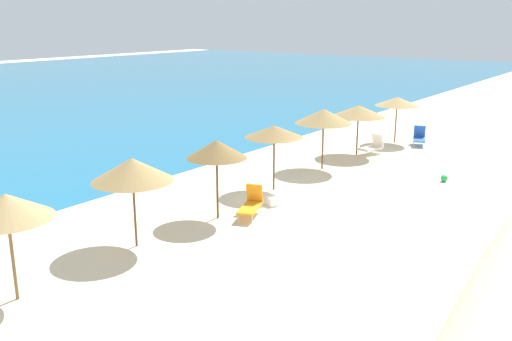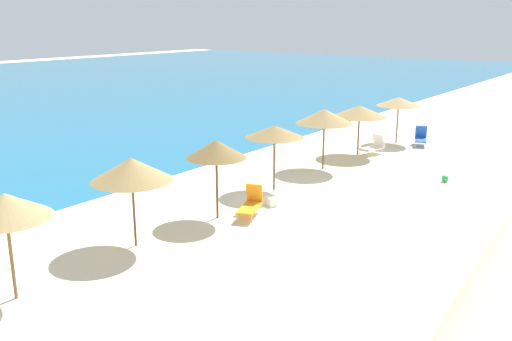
% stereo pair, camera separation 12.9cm
% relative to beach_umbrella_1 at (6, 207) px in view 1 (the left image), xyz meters
% --- Properties ---
extents(ground_plane, '(160.00, 160.00, 0.00)m').
position_rel_beach_umbrella_1_xyz_m(ground_plane, '(10.47, -2.46, -2.40)').
color(ground_plane, beige).
extents(beach_umbrella_1, '(2.18, 2.18, 2.72)m').
position_rel_beach_umbrella_1_xyz_m(beach_umbrella_1, '(0.00, 0.00, 0.00)').
color(beach_umbrella_1, brown).
rests_on(beach_umbrella_1, ground_plane).
extents(beach_umbrella_2, '(2.42, 2.42, 2.76)m').
position_rel_beach_umbrella_1_xyz_m(beach_umbrella_2, '(4.01, 0.17, 0.00)').
color(beach_umbrella_2, brown).
rests_on(beach_umbrella_2, ground_plane).
extents(beach_umbrella_3, '(2.07, 2.07, 2.76)m').
position_rel_beach_umbrella_1_xyz_m(beach_umbrella_3, '(7.38, -0.21, 0.04)').
color(beach_umbrella_3, brown).
rests_on(beach_umbrella_3, ground_plane).
extents(beach_umbrella_4, '(2.32, 2.32, 2.63)m').
position_rel_beach_umbrella_1_xyz_m(beach_umbrella_4, '(11.28, 0.14, -0.02)').
color(beach_umbrella_4, brown).
rests_on(beach_umbrella_4, ground_plane).
extents(beach_umbrella_5, '(2.60, 2.60, 2.77)m').
position_rel_beach_umbrella_1_xyz_m(beach_umbrella_5, '(15.32, 0.22, 0.03)').
color(beach_umbrella_5, brown).
rests_on(beach_umbrella_5, ground_plane).
extents(beach_umbrella_6, '(2.68, 2.68, 2.52)m').
position_rel_beach_umbrella_1_xyz_m(beach_umbrella_6, '(18.76, 0.19, -0.17)').
color(beach_umbrella_6, brown).
rests_on(beach_umbrella_6, ground_plane).
extents(beach_umbrella_7, '(2.40, 2.40, 2.55)m').
position_rel_beach_umbrella_1_xyz_m(beach_umbrella_7, '(22.67, -0.20, -0.11)').
color(beach_umbrella_7, brown).
rests_on(beach_umbrella_7, ground_plane).
extents(lounge_chair_0, '(1.47, 1.05, 1.03)m').
position_rel_beach_umbrella_1_xyz_m(lounge_chair_0, '(22.84, -1.53, -1.96)').
color(lounge_chair_0, blue).
rests_on(lounge_chair_0, ground_plane).
extents(lounge_chair_1, '(1.48, 0.97, 1.00)m').
position_rel_beach_umbrella_1_xyz_m(lounge_chair_1, '(19.41, -0.35, -2.00)').
color(lounge_chair_1, white).
rests_on(lounge_chair_1, ground_plane).
extents(lounge_chair_2, '(1.56, 1.08, 1.05)m').
position_rel_beach_umbrella_1_xyz_m(lounge_chair_2, '(8.25, -1.00, -1.96)').
color(lounge_chair_2, orange).
rests_on(lounge_chair_2, ground_plane).
extents(beach_ball, '(0.30, 0.30, 0.30)m').
position_rel_beach_umbrella_1_xyz_m(beach_ball, '(16.52, -5.03, -2.25)').
color(beach_ball, green).
rests_on(beach_ball, ground_plane).
extents(cooler_box, '(0.49, 0.53, 0.31)m').
position_rel_beach_umbrella_1_xyz_m(cooler_box, '(9.59, -0.96, -2.25)').
color(cooler_box, white).
rests_on(cooler_box, ground_plane).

